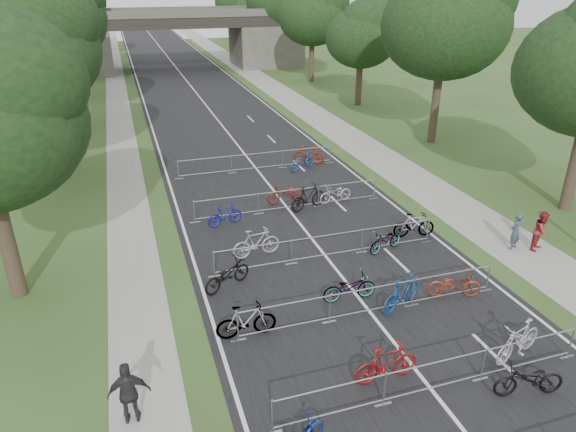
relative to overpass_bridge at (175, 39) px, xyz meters
name	(u,v)px	position (x,y,z in m)	size (l,w,h in m)	color
road	(196,92)	(0.00, -15.00, -3.53)	(11.00, 140.00, 0.01)	black
sidewalk_right	(273,87)	(8.00, -15.00, -3.53)	(3.00, 140.00, 0.01)	gray
sidewalk_left	(117,97)	(-7.50, -15.00, -3.53)	(2.00, 140.00, 0.01)	gray
lane_markings	(196,92)	(0.00, -15.00, -3.53)	(0.12, 140.00, 0.00)	silver
overpass_bridge	(175,39)	(0.00, 0.00, 0.00)	(31.00, 8.00, 7.05)	#45443E
tree_left_1	(25,45)	(-11.39, -37.07, 3.77)	(7.56, 7.56, 11.53)	#33261C
tree_right_1	(448,21)	(13.11, -37.07, 4.37)	(8.18, 8.18, 12.47)	#33261C
tree_left_2	(45,13)	(-11.39, -25.07, 4.58)	(8.40, 8.40, 12.81)	#33261C
tree_right_2	(363,35)	(13.11, -25.07, 2.41)	(6.16, 6.16, 9.39)	#33261C
tree_left_3	(62,24)	(-11.39, -13.07, 2.96)	(6.72, 6.72, 10.25)	#33261C
tree_right_3	(314,14)	(13.11, -13.07, 3.39)	(7.17, 7.17, 10.93)	#33261C
tree_left_4	(69,8)	(-11.39, -1.07, 3.77)	(7.56, 7.56, 11.53)	#33261C
tree_right_4	(280,0)	(13.11, -1.07, 4.37)	(8.18, 8.18, 12.47)	#33261C
tree_right_5	(256,11)	(13.11, 10.93, 2.41)	(6.16, 6.16, 9.39)	#33261C
tree_left_6	(79,6)	(-11.39, 22.93, 2.96)	(6.72, 6.72, 10.25)	#33261C
tree_right_6	(237,1)	(13.11, 22.93, 3.39)	(7.17, 7.17, 10.93)	#33261C
barrier_row_2	(435,377)	(0.00, -57.80, -2.99)	(9.70, 0.08, 1.10)	#9B9EA3
barrier_row_3	(372,300)	(0.00, -54.00, -2.99)	(9.70, 0.08, 1.10)	#9B9EA3
barrier_row_4	(328,246)	(0.00, -50.00, -2.99)	(9.70, 0.08, 1.10)	#9B9EA3
barrier_row_5	(289,200)	(0.00, -45.00, -2.99)	(9.70, 0.08, 1.10)	#9B9EA3
barrier_row_6	(257,162)	(0.00, -39.00, -2.99)	(9.70, 0.08, 1.10)	#9B9EA3
bike_9	(386,364)	(-1.04, -56.97, -2.95)	(0.55, 1.95, 1.17)	maroon
bike_10	(529,380)	(2.35, -58.67, -3.02)	(0.68, 1.96, 1.03)	black
bike_11	(519,341)	(3.12, -57.31, -2.92)	(0.58, 2.05, 1.23)	#AEAEB6
bike_12	(246,321)	(-4.30, -53.86, -2.95)	(0.55, 1.94, 1.17)	#9B9EA3
bike_13	(349,288)	(-0.39, -52.99, -3.02)	(0.68, 1.94, 1.02)	#9B9EA3
bike_14	(402,293)	(1.12, -53.99, -2.92)	(0.57, 2.03, 1.22)	navy
bike_15	(454,285)	(3.24, -53.94, -3.04)	(0.66, 1.89, 0.99)	maroon
bike_16	(227,275)	(-4.30, -50.89, -3.00)	(0.71, 2.04, 1.07)	black
bike_17	(256,243)	(-2.68, -48.96, -2.92)	(0.57, 2.03, 1.22)	#98999F
bike_18	(386,241)	(2.54, -50.15, -3.07)	(0.62, 1.78, 0.93)	#9B9EA3
bike_19	(414,225)	(4.30, -49.39, -2.97)	(0.53, 1.86, 1.12)	#9B9EA3
bike_20	(225,215)	(-3.32, -45.69, -3.02)	(0.48, 1.71, 1.03)	navy
bike_21	(286,193)	(0.12, -44.11, -3.01)	(0.69, 1.98, 1.04)	maroon
bike_22	(308,197)	(0.94, -45.17, -2.91)	(0.59, 2.09, 1.25)	black
bike_23	(336,193)	(2.54, -44.78, -3.06)	(0.63, 1.81, 0.95)	#ABABB3
bike_26	(302,161)	(2.54, -39.67, -3.00)	(0.71, 2.03, 1.07)	navy
bike_27	(309,154)	(3.34, -38.72, -2.97)	(0.53, 1.89, 1.13)	maroon
pedestrian_a	(515,231)	(7.71, -51.63, -2.73)	(0.59, 0.38, 1.61)	#313A49
pedestrian_b	(542,231)	(8.70, -52.02, -2.68)	(0.83, 0.65, 1.70)	maroon
pedestrian_c	(129,393)	(-7.89, -56.29, -2.62)	(1.06, 0.44, 1.82)	#252527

